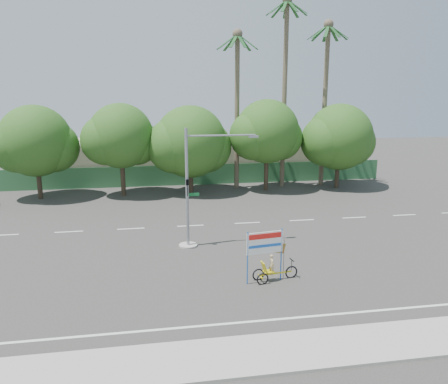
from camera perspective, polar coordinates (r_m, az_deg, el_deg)
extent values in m
plane|color=#33302D|center=(22.95, 2.51, -10.09)|extent=(120.00, 120.00, 0.00)
cube|color=gray|center=(16.50, 8.29, -19.91)|extent=(50.00, 2.40, 0.12)
cube|color=#336B3D|center=(43.12, -3.44, 2.28)|extent=(38.00, 0.08, 2.00)
cube|color=beige|center=(47.48, -16.17, 4.00)|extent=(12.00, 8.00, 4.00)
cube|color=beige|center=(48.81, 5.37, 4.45)|extent=(14.00, 8.00, 3.60)
cylinder|color=#473828|center=(40.44, -23.02, 1.64)|extent=(0.40, 0.40, 3.52)
sphere|color=#164C16|center=(39.99, -23.42, 6.14)|extent=(6.00, 6.00, 6.00)
sphere|color=#164C16|center=(40.04, -21.37, 5.51)|extent=(4.32, 4.32, 4.32)
sphere|color=#164C16|center=(40.13, -25.34, 5.52)|extent=(4.56, 4.56, 4.56)
cylinder|color=#473828|center=(39.36, -13.08, 2.22)|extent=(0.40, 0.40, 3.74)
sphere|color=#164C16|center=(38.89, -13.34, 7.15)|extent=(5.60, 5.60, 5.60)
sphere|color=#164C16|center=(39.19, -11.42, 6.41)|extent=(4.03, 4.03, 4.03)
sphere|color=#164C16|center=(38.78, -15.20, 6.52)|extent=(4.26, 4.26, 4.26)
cylinder|color=#473828|center=(39.48, -4.34, 2.23)|extent=(0.40, 0.40, 3.30)
sphere|color=#164C16|center=(39.03, -4.42, 6.56)|extent=(6.40, 6.40, 6.40)
sphere|color=#164C16|center=(39.54, -2.36, 5.90)|extent=(4.61, 4.61, 4.61)
sphere|color=#164C16|center=(38.72, -6.51, 6.02)|extent=(4.86, 4.86, 4.86)
cylinder|color=#473828|center=(40.65, 5.53, 2.93)|extent=(0.40, 0.40, 3.87)
sphere|color=#164C16|center=(40.19, 5.64, 7.87)|extent=(5.80, 5.80, 5.80)
sphere|color=#164C16|center=(40.89, 7.29, 7.05)|extent=(4.18, 4.18, 4.18)
sphere|color=#164C16|center=(39.66, 3.89, 7.33)|extent=(4.41, 4.41, 4.41)
cylinder|color=#473828|center=(43.02, 14.58, 2.83)|extent=(0.40, 0.40, 3.43)
sphere|color=#164C16|center=(42.61, 14.82, 6.96)|extent=(6.20, 6.20, 6.20)
sphere|color=#164C16|center=(43.52, 16.30, 6.26)|extent=(4.46, 4.46, 4.46)
sphere|color=#164C16|center=(41.86, 13.18, 6.52)|extent=(4.71, 4.71, 4.71)
cylinder|color=#70604C|center=(42.03, 7.89, 12.19)|extent=(0.44, 0.44, 17.00)
cube|color=#1C4C21|center=(42.96, 9.54, 22.67)|extent=(1.91, 0.28, 1.36)
cube|color=#1C4C21|center=(43.45, 8.96, 22.57)|extent=(1.65, 1.44, 1.36)
cube|color=#1C4C21|center=(43.59, 8.06, 22.57)|extent=(0.61, 1.93, 1.36)
cube|color=#1C4C21|center=(43.31, 7.24, 22.66)|extent=(1.20, 1.80, 1.36)
cube|color=#1C4C21|center=(42.72, 6.87, 22.80)|extent=(1.89, 0.92, 1.36)
cube|color=#1C4C21|center=(42.12, 7.14, 22.94)|extent=(1.89, 0.92, 1.36)
cube|color=#1C4C21|center=(41.77, 7.94, 23.00)|extent=(1.20, 1.80, 1.36)
cube|color=#1C4C21|center=(41.85, 8.89, 22.95)|extent=(0.61, 1.93, 1.36)
cube|color=#1C4C21|center=(42.32, 9.52, 22.82)|extent=(1.65, 1.44, 1.36)
cylinder|color=#70604C|center=(43.41, 12.98, 10.69)|extent=(0.44, 0.44, 15.00)
sphere|color=#70604C|center=(43.80, 13.51, 20.53)|extent=(0.90, 0.90, 0.90)
cube|color=#1C4C21|center=(44.08, 14.66, 19.55)|extent=(1.91, 0.28, 1.36)
cube|color=#1C4C21|center=(44.55, 14.05, 19.51)|extent=(1.65, 1.44, 1.36)
cube|color=#1C4C21|center=(44.63, 13.18, 19.54)|extent=(0.61, 1.93, 1.36)
cube|color=#1C4C21|center=(44.29, 12.43, 19.63)|extent=(1.20, 1.80, 1.36)
cube|color=#1C4C21|center=(43.69, 12.15, 19.74)|extent=(1.89, 0.92, 1.36)
cube|color=#1C4C21|center=(43.09, 12.48, 19.82)|extent=(1.89, 0.92, 1.36)
cube|color=#1C4C21|center=(42.79, 13.29, 19.84)|extent=(1.20, 1.80, 1.36)
cube|color=#1C4C21|center=(42.93, 14.18, 19.77)|extent=(0.61, 1.93, 1.36)
cube|color=#1C4C21|center=(43.44, 14.72, 19.65)|extent=(1.65, 1.44, 1.36)
cylinder|color=#70604C|center=(40.97, 1.71, 10.19)|extent=(0.44, 0.44, 14.00)
sphere|color=#70604C|center=(41.23, 1.77, 19.95)|extent=(0.90, 0.90, 0.90)
cube|color=#1C4C21|center=(41.35, 3.12, 19.00)|extent=(1.91, 0.28, 1.36)
cube|color=#1C4C21|center=(41.89, 2.62, 18.93)|extent=(1.65, 1.44, 1.36)
cube|color=#1C4C21|center=(42.09, 1.74, 18.91)|extent=(0.61, 1.93, 1.36)
cube|color=#1C4C21|center=(41.86, 0.87, 18.94)|extent=(1.20, 1.80, 1.36)
cube|color=#1C4C21|center=(41.31, 0.40, 19.03)|extent=(1.89, 0.92, 1.36)
cube|color=#1C4C21|center=(40.67, 0.57, 19.12)|extent=(1.89, 0.92, 1.36)
cube|color=#1C4C21|center=(40.27, 1.31, 19.18)|extent=(1.20, 1.80, 1.36)
cube|color=#1C4C21|center=(40.28, 2.28, 19.17)|extent=(0.61, 1.93, 1.36)
cube|color=#1C4C21|center=(40.71, 3.00, 19.10)|extent=(1.65, 1.44, 1.36)
cylinder|color=gray|center=(26.28, -4.71, -6.95)|extent=(1.10, 1.10, 0.10)
cylinder|color=gray|center=(25.31, -4.85, 0.42)|extent=(0.18, 0.18, 7.00)
cylinder|color=gray|center=(25.07, -0.39, 7.40)|extent=(4.00, 0.10, 0.10)
cube|color=gray|center=(25.45, 3.87, 7.23)|extent=(0.55, 0.20, 0.12)
imported|color=black|center=(25.08, -4.81, 0.53)|extent=(0.16, 0.20, 1.00)
cube|color=#14662D|center=(25.42, -4.05, -0.32)|extent=(0.70, 0.04, 0.18)
torus|color=black|center=(22.13, 8.79, -10.32)|extent=(0.66, 0.17, 0.66)
torus|color=black|center=(21.72, 4.50, -10.71)|extent=(0.62, 0.16, 0.61)
torus|color=black|center=(21.26, 5.06, -11.27)|extent=(0.62, 0.16, 0.61)
cube|color=gold|center=(21.77, 6.82, -10.49)|extent=(1.64, 0.30, 0.06)
cube|color=gold|center=(21.48, 4.78, -10.94)|extent=(0.14, 0.58, 0.05)
cube|color=gold|center=(21.56, 5.87, -10.31)|extent=(0.54, 0.47, 0.06)
cube|color=gold|center=(21.36, 5.24, -9.73)|extent=(0.28, 0.44, 0.53)
cylinder|color=black|center=(21.98, 8.82, -9.39)|extent=(0.03, 0.03, 0.53)
cube|color=black|center=(21.88, 8.84, -8.75)|extent=(0.10, 0.44, 0.04)
imported|color=#CCB284|center=(21.48, 6.26, -9.35)|extent=(0.30, 0.41, 1.05)
cylinder|color=blue|center=(20.85, 3.09, -8.64)|extent=(0.06, 0.06, 2.62)
cylinder|color=blue|center=(21.50, 7.48, -8.05)|extent=(0.06, 0.06, 2.62)
cube|color=white|center=(20.93, 5.36, -6.61)|extent=(1.83, 0.32, 1.07)
cube|color=red|center=(20.78, 5.41, -5.76)|extent=(1.63, 0.25, 0.25)
cube|color=blue|center=(20.95, 5.39, -7.02)|extent=(1.63, 0.25, 0.14)
cylinder|color=black|center=(21.67, 7.81, -8.72)|extent=(0.02, 0.02, 2.04)
cube|color=red|center=(21.31, 7.03, -7.26)|extent=(0.85, 0.14, 0.64)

